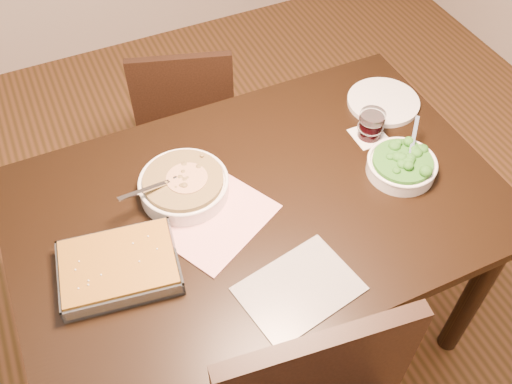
{
  "coord_description": "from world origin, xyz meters",
  "views": [
    {
      "loc": [
        -0.44,
        -0.94,
        2.02
      ],
      "look_at": [
        -0.01,
        -0.0,
        0.8
      ],
      "focal_mm": 40.0,
      "sensor_mm": 36.0,
      "label": 1
    }
  ],
  "objects_px": {
    "chair_far": "(186,115)",
    "baking_dish": "(119,267)",
    "stew_bowl": "(184,185)",
    "broccoli_bowl": "(402,165)",
    "table": "(258,221)",
    "dinner_plate": "(383,102)",
    "wine_tumbler": "(371,124)"
  },
  "relations": [
    {
      "from": "baking_dish",
      "to": "chair_far",
      "type": "bearing_deg",
      "value": 69.97
    },
    {
      "from": "chair_far",
      "to": "broccoli_bowl",
      "type": "bearing_deg",
      "value": 133.46
    },
    {
      "from": "table",
      "to": "baking_dish",
      "type": "xyz_separation_m",
      "value": [
        -0.43,
        -0.07,
        0.12
      ]
    },
    {
      "from": "baking_dish",
      "to": "stew_bowl",
      "type": "bearing_deg",
      "value": 45.68
    },
    {
      "from": "broccoli_bowl",
      "to": "wine_tumbler",
      "type": "height_order",
      "value": "wine_tumbler"
    },
    {
      "from": "wine_tumbler",
      "to": "stew_bowl",
      "type": "bearing_deg",
      "value": 178.2
    },
    {
      "from": "broccoli_bowl",
      "to": "baking_dish",
      "type": "xyz_separation_m",
      "value": [
        -0.86,
        0.01,
        -0.0
      ]
    },
    {
      "from": "dinner_plate",
      "to": "chair_far",
      "type": "distance_m",
      "value": 0.82
    },
    {
      "from": "stew_bowl",
      "to": "broccoli_bowl",
      "type": "height_order",
      "value": "stew_bowl"
    },
    {
      "from": "baking_dish",
      "to": "dinner_plate",
      "type": "height_order",
      "value": "baking_dish"
    },
    {
      "from": "baking_dish",
      "to": "wine_tumbler",
      "type": "xyz_separation_m",
      "value": [
        0.86,
        0.16,
        0.02
      ]
    },
    {
      "from": "dinner_plate",
      "to": "chair_far",
      "type": "relative_size",
      "value": 0.3
    },
    {
      "from": "table",
      "to": "wine_tumbler",
      "type": "bearing_deg",
      "value": 12.64
    },
    {
      "from": "stew_bowl",
      "to": "wine_tumbler",
      "type": "height_order",
      "value": "stew_bowl"
    },
    {
      "from": "table",
      "to": "stew_bowl",
      "type": "distance_m",
      "value": 0.25
    },
    {
      "from": "broccoli_bowl",
      "to": "chair_far",
      "type": "height_order",
      "value": "broccoli_bowl"
    },
    {
      "from": "broccoli_bowl",
      "to": "wine_tumbler",
      "type": "distance_m",
      "value": 0.17
    },
    {
      "from": "stew_bowl",
      "to": "baking_dish",
      "type": "height_order",
      "value": "stew_bowl"
    },
    {
      "from": "stew_bowl",
      "to": "wine_tumbler",
      "type": "bearing_deg",
      "value": -1.8
    },
    {
      "from": "broccoli_bowl",
      "to": "dinner_plate",
      "type": "bearing_deg",
      "value": 66.52
    },
    {
      "from": "chair_far",
      "to": "baking_dish",
      "type": "bearing_deg",
      "value": 78.59
    },
    {
      "from": "broccoli_bowl",
      "to": "stew_bowl",
      "type": "bearing_deg",
      "value": 162.88
    },
    {
      "from": "stew_bowl",
      "to": "broccoli_bowl",
      "type": "bearing_deg",
      "value": -17.12
    },
    {
      "from": "wine_tumbler",
      "to": "dinner_plate",
      "type": "distance_m",
      "value": 0.17
    },
    {
      "from": "stew_bowl",
      "to": "baking_dish",
      "type": "bearing_deg",
      "value": -143.09
    },
    {
      "from": "table",
      "to": "baking_dish",
      "type": "relative_size",
      "value": 4.21
    },
    {
      "from": "baking_dish",
      "to": "table",
      "type": "bearing_deg",
      "value": 17.83
    },
    {
      "from": "broccoli_bowl",
      "to": "dinner_plate",
      "type": "xyz_separation_m",
      "value": [
        0.12,
        0.28,
        -0.02
      ]
    },
    {
      "from": "baking_dish",
      "to": "wine_tumbler",
      "type": "relative_size",
      "value": 3.66
    },
    {
      "from": "baking_dish",
      "to": "chair_far",
      "type": "height_order",
      "value": "chair_far"
    },
    {
      "from": "table",
      "to": "broccoli_bowl",
      "type": "xyz_separation_m",
      "value": [
        0.44,
        -0.07,
        0.12
      ]
    },
    {
      "from": "broccoli_bowl",
      "to": "chair_far",
      "type": "relative_size",
      "value": 0.26
    }
  ]
}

